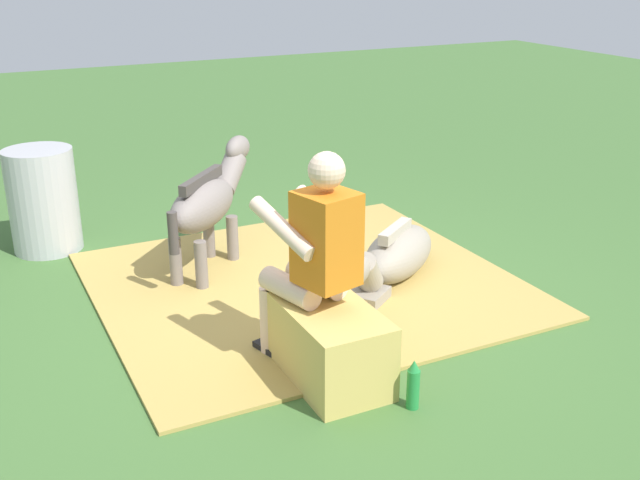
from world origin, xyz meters
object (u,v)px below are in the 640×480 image
object	(u,v)px
pony_standing	(208,202)
soda_bottle	(413,385)
pony_lying	(393,257)
hay_bale	(330,344)
water_barrel	(43,200)
person_seated	(313,253)

from	to	relation	value
pony_standing	soda_bottle	size ratio (longest dim) A/B	3.76
soda_bottle	pony_lying	bearing A→B (deg)	-27.84
hay_bale	water_barrel	bearing A→B (deg)	22.00
person_seated	water_barrel	xyz separation A→B (m)	(2.65, 1.11, -0.30)
pony_standing	soda_bottle	world-z (taller)	pony_standing
hay_bale	soda_bottle	distance (m)	0.53
pony_standing	pony_lying	size ratio (longest dim) A/B	0.87
hay_bale	person_seated	size ratio (longest dim) A/B	0.58
soda_bottle	pony_standing	bearing A→B (deg)	8.72
person_seated	pony_standing	size ratio (longest dim) A/B	1.22
pony_standing	water_barrel	distance (m)	1.45
person_seated	pony_lying	distance (m)	1.47
person_seated	water_barrel	distance (m)	2.89
pony_standing	pony_lying	world-z (taller)	pony_standing
hay_bale	soda_bottle	xyz separation A→B (m)	(-0.46, -0.26, -0.08)
soda_bottle	water_barrel	world-z (taller)	water_barrel
hay_bale	pony_standing	world-z (taller)	pony_standing
person_seated	soda_bottle	xyz separation A→B (m)	(-0.62, -0.29, -0.58)
pony_lying	soda_bottle	distance (m)	1.67
soda_bottle	water_barrel	size ratio (longest dim) A/B	0.34
pony_lying	water_barrel	bearing A→B (deg)	50.49
hay_bale	person_seated	bearing A→B (deg)	10.12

